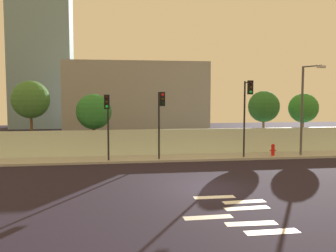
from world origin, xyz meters
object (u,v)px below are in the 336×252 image
(roadside_tree_rightmost, at_px, (303,108))
(traffic_light_right, at_px, (161,111))
(traffic_light_center, at_px, (107,113))
(roadside_tree_leftmost, at_px, (31,100))
(roadside_tree_midright, at_px, (264,107))
(fire_hydrant, at_px, (273,149))
(street_lamp_curbside, at_px, (305,103))
(traffic_light_left, at_px, (247,102))
(roadside_tree_midleft, at_px, (94,112))

(roadside_tree_rightmost, bearing_deg, traffic_light_right, -163.03)
(traffic_light_center, distance_m, traffic_light_right, 3.41)
(roadside_tree_leftmost, height_order, roadside_tree_midright, roadside_tree_leftmost)
(roadside_tree_midright, distance_m, roadside_tree_rightmost, 3.29)
(fire_hydrant, bearing_deg, traffic_light_right, -175.25)
(street_lamp_curbside, xyz_separation_m, roadside_tree_rightmost, (1.62, 3.17, -0.51))
(roadside_tree_leftmost, height_order, roadside_tree_rightmost, roadside_tree_leftmost)
(traffic_light_left, bearing_deg, traffic_light_right, 178.10)
(fire_hydrant, bearing_deg, street_lamp_curbside, -6.04)
(fire_hydrant, bearing_deg, roadside_tree_midleft, 166.76)
(traffic_light_center, xyz_separation_m, fire_hydrant, (11.45, 0.72, -2.69))
(street_lamp_curbside, relative_size, roadside_tree_leftmost, 1.16)
(traffic_light_right, xyz_separation_m, roadside_tree_midright, (8.53, 3.61, 0.11))
(roadside_tree_midleft, distance_m, roadside_tree_midright, 12.98)
(traffic_light_right, height_order, roadside_tree_midleft, traffic_light_right)
(roadside_tree_midright, bearing_deg, traffic_light_right, -157.08)
(fire_hydrant, xyz_separation_m, roadside_tree_rightmost, (3.78, 2.94, 2.78))
(traffic_light_right, bearing_deg, traffic_light_center, -179.07)
(roadside_tree_leftmost, bearing_deg, traffic_light_left, -14.58)
(roadside_tree_leftmost, bearing_deg, street_lamp_curbside, -9.45)
(traffic_light_left, xyz_separation_m, traffic_light_center, (-9.19, 0.14, -0.64))
(traffic_light_left, xyz_separation_m, street_lamp_curbside, (4.42, 0.63, -0.04))
(traffic_light_right, height_order, roadside_tree_leftmost, roadside_tree_leftmost)
(traffic_light_left, relative_size, roadside_tree_leftmost, 0.96)
(traffic_light_right, xyz_separation_m, roadside_tree_midleft, (-4.45, 3.61, -0.20))
(traffic_light_left, relative_size, roadside_tree_midleft, 1.16)
(traffic_light_left, bearing_deg, street_lamp_curbside, 8.13)
(fire_hydrant, relative_size, roadside_tree_midleft, 0.18)
(roadside_tree_rightmost, bearing_deg, traffic_light_center, -166.48)
(roadside_tree_leftmost, xyz_separation_m, roadside_tree_midleft, (4.38, 0.00, -0.88))
(traffic_light_center, xyz_separation_m, roadside_tree_midleft, (-1.04, 3.66, -0.09))
(traffic_light_center, distance_m, roadside_tree_leftmost, 6.58)
(traffic_light_center, relative_size, fire_hydrant, 5.15)
(street_lamp_curbside, distance_m, roadside_tree_midleft, 15.00)
(traffic_light_right, relative_size, roadside_tree_rightmost, 0.98)
(traffic_light_center, distance_m, street_lamp_curbside, 13.63)
(traffic_light_left, bearing_deg, traffic_light_center, 179.15)
(traffic_light_left, distance_m, roadside_tree_rightmost, 7.15)
(traffic_light_left, distance_m, roadside_tree_midright, 4.71)
(traffic_light_left, relative_size, roadside_tree_rightmost, 1.14)
(traffic_light_left, relative_size, traffic_light_center, 1.21)
(traffic_light_center, height_order, roadside_tree_midleft, roadside_tree_midleft)
(traffic_light_center, bearing_deg, roadside_tree_midright, 17.04)
(traffic_light_center, bearing_deg, roadside_tree_rightmost, 13.52)
(traffic_light_center, relative_size, roadside_tree_rightmost, 0.94)
(roadside_tree_leftmost, distance_m, roadside_tree_midleft, 4.46)
(traffic_light_left, bearing_deg, roadside_tree_rightmost, 32.17)
(street_lamp_curbside, distance_m, roadside_tree_leftmost, 19.29)
(traffic_light_left, relative_size, traffic_light_right, 1.17)
(roadside_tree_midleft, bearing_deg, roadside_tree_leftmost, 180.00)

